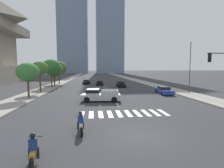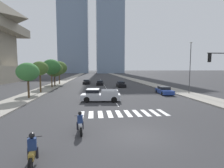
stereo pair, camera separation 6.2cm
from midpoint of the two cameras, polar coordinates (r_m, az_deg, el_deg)
ground_plane at (r=11.59m, az=9.17°, el=-17.02°), size 800.00×800.00×0.00m
sidewalk_east at (r=43.60m, az=15.17°, el=-0.63°), size 4.00×260.00×0.15m
sidewalk_west at (r=41.80m, az=-20.42°, el=-1.02°), size 4.00×260.00×0.15m
crosswalk_near at (r=16.71m, az=4.00°, el=-9.96°), size 8.55×2.56×0.01m
lane_divider_center at (r=44.17m, az=-2.57°, el=-0.47°), size 0.14×50.00×0.01m
motorcycle_lead at (r=12.06m, az=-10.65°, el=-13.20°), size 0.71×2.19×1.49m
motorcycle_trailing at (r=9.10m, az=-25.14°, el=-19.91°), size 0.73×2.10×1.49m
pickup_truck at (r=22.71m, az=-4.42°, el=-3.83°), size 5.38×2.50×1.67m
sedan_black_0 at (r=48.79m, az=-8.57°, el=0.68°), size 2.05×4.84×1.21m
sedan_blue_1 at (r=30.51m, az=17.36°, el=-2.13°), size 2.30×4.92×1.29m
sedan_black_2 at (r=45.33m, az=-4.03°, el=0.38°), size 2.13×4.47×1.22m
sedan_black_3 at (r=40.38m, az=3.11°, el=-0.13°), size 1.81×4.31×1.36m
street_lamp_east at (r=31.37m, az=25.08°, el=6.05°), size 0.50×0.24×8.67m
street_tree_nearest at (r=27.09m, az=-26.64°, el=3.67°), size 3.13×3.13×5.10m
street_tree_second at (r=32.40m, az=-23.26°, el=4.88°), size 2.89×2.89×5.54m
street_tree_third at (r=40.44m, az=-19.86°, el=5.47°), size 4.04×4.04×6.35m
street_tree_fourth at (r=43.30m, az=-18.94°, el=4.67°), size 4.11×4.11×5.78m
street_tree_fifth at (r=48.94m, az=-17.49°, el=5.23°), size 4.31×4.31×6.29m
office_tower_left_skyline at (r=183.64m, az=-12.80°, el=16.42°), size 28.77×27.12×88.32m
office_tower_center_skyline at (r=178.67m, az=-0.86°, el=19.93°), size 26.28×27.45×100.61m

